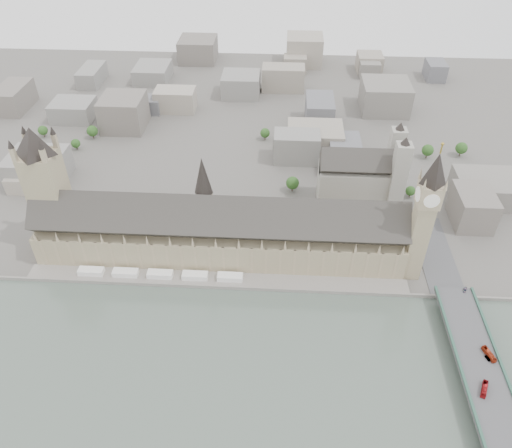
# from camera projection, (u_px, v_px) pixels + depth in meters

# --- Properties ---
(ground) EXTENTS (900.00, 900.00, 0.00)m
(ground) POSITION_uv_depth(u_px,v_px,m) (217.00, 274.00, 360.43)
(ground) COLOR #595651
(ground) RESTS_ON ground
(embankment_wall) EXTENTS (600.00, 1.50, 3.00)m
(embankment_wall) POSITION_uv_depth(u_px,v_px,m) (215.00, 287.00, 347.78)
(embankment_wall) COLOR slate
(embankment_wall) RESTS_ON ground
(river_terrace) EXTENTS (270.00, 15.00, 2.00)m
(river_terrace) POSITION_uv_depth(u_px,v_px,m) (216.00, 280.00, 353.95)
(river_terrace) COLOR slate
(river_terrace) RESTS_ON ground
(terrace_tents) EXTENTS (118.00, 7.00, 4.00)m
(terrace_tents) POSITION_uv_depth(u_px,v_px,m) (160.00, 274.00, 354.31)
(terrace_tents) COLOR white
(terrace_tents) RESTS_ON river_terrace
(palace_of_westminster) EXTENTS (265.00, 40.73, 55.44)m
(palace_of_westminster) POSITION_uv_depth(u_px,v_px,m) (219.00, 232.00, 361.68)
(palace_of_westminster) COLOR gray
(palace_of_westminster) RESTS_ON ground
(elizabeth_tower) EXTENTS (17.00, 17.00, 107.50)m
(elizabeth_tower) POSITION_uv_depth(u_px,v_px,m) (425.00, 209.00, 324.18)
(elizabeth_tower) COLOR gray
(elizabeth_tower) RESTS_ON ground
(victoria_tower) EXTENTS (30.00, 30.00, 100.00)m
(victoria_tower) POSITION_uv_depth(u_px,v_px,m) (46.00, 185.00, 351.97)
(victoria_tower) COLOR gray
(victoria_tower) RESTS_ON ground
(central_tower) EXTENTS (13.00, 13.00, 48.00)m
(central_tower) POSITION_uv_depth(u_px,v_px,m) (204.00, 187.00, 345.13)
(central_tower) COLOR tan
(central_tower) RESTS_ON ground
(westminster_bridge) EXTENTS (25.00, 325.00, 10.25)m
(westminster_bridge) POSITION_uv_depth(u_px,v_px,m) (484.00, 387.00, 281.45)
(westminster_bridge) COLOR #474749
(westminster_bridge) RESTS_ON ground
(westminster_abbey) EXTENTS (68.00, 36.00, 64.00)m
(westminster_abbey) POSITION_uv_depth(u_px,v_px,m) (362.00, 177.00, 413.93)
(westminster_abbey) COLOR gray
(westminster_abbey) RESTS_ON ground
(city_skyline_inland) EXTENTS (720.00, 360.00, 38.00)m
(city_skyline_inland) POSITION_uv_depth(u_px,v_px,m) (243.00, 103.00, 539.98)
(city_skyline_inland) COLOR gray
(city_skyline_inland) RESTS_ON ground
(park_trees) EXTENTS (110.00, 30.00, 15.00)m
(park_trees) POSITION_uv_depth(u_px,v_px,m) (214.00, 215.00, 403.09)
(park_trees) COLOR #254E1C
(park_trees) RESTS_ON ground
(red_bus_north) EXTENTS (7.03, 11.48, 3.17)m
(red_bus_north) POSITION_uv_depth(u_px,v_px,m) (484.00, 389.00, 272.96)
(red_bus_north) COLOR maroon
(red_bus_north) RESTS_ON westminster_bridge
(red_bus_south) EXTENTS (6.05, 11.64, 3.17)m
(red_bus_south) POSITION_uv_depth(u_px,v_px,m) (489.00, 354.00, 291.07)
(red_bus_south) COLOR #A72F14
(red_bus_south) RESTS_ON westminster_bridge
(car_silver) EXTENTS (2.77, 4.10, 1.28)m
(car_silver) POSITION_uv_depth(u_px,v_px,m) (488.00, 358.00, 289.83)
(car_silver) COLOR gray
(car_silver) RESTS_ON westminster_bridge
(car_approach) EXTENTS (3.62, 5.12, 1.38)m
(car_approach) POSITION_uv_depth(u_px,v_px,m) (465.00, 290.00, 332.68)
(car_approach) COLOR gray
(car_approach) RESTS_ON westminster_bridge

